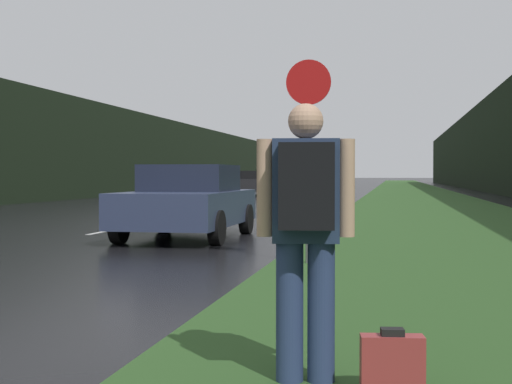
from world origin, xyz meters
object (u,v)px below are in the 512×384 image
(suitcase, at_px, (392,365))
(car_passing_near, at_px, (188,202))
(stop_sign, at_px, (308,142))
(car_passing_far, at_px, (312,185))
(car_oncoming, at_px, (251,183))
(hitchhiker_with_backpack, at_px, (306,224))

(suitcase, relative_size, car_passing_near, 0.09)
(suitcase, height_order, car_passing_near, car_passing_near)
(stop_sign, xyz_separation_m, car_passing_far, (-2.79, 24.93, -0.95))
(car_oncoming, bearing_deg, car_passing_far, -59.01)
(stop_sign, xyz_separation_m, car_oncoming, (-7.32, 32.47, -0.95))
(stop_sign, bearing_deg, suitcase, -78.67)
(car_passing_near, bearing_deg, hitchhiker_with_backpack, 110.40)
(stop_sign, relative_size, car_oncoming, 0.69)
(car_passing_near, bearing_deg, suitcase, 112.84)
(suitcase, height_order, car_oncoming, car_oncoming)
(car_passing_far, bearing_deg, car_oncoming, -59.01)
(stop_sign, relative_size, car_passing_far, 0.67)
(stop_sign, relative_size, suitcase, 7.38)
(hitchhiker_with_backpack, bearing_deg, car_oncoming, 93.90)
(hitchhiker_with_backpack, bearing_deg, car_passing_far, 88.51)
(car_passing_near, relative_size, car_passing_far, 0.96)
(stop_sign, relative_size, hitchhiker_with_backpack, 1.71)
(suitcase, xyz_separation_m, car_passing_near, (-3.95, 9.37, 0.54))
(hitchhiker_with_backpack, bearing_deg, car_passing_near, 102.49)
(car_passing_far, bearing_deg, suitcase, 97.32)
(stop_sign, bearing_deg, hitchhiker_with_backpack, -83.39)
(stop_sign, bearing_deg, car_oncoming, 102.70)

